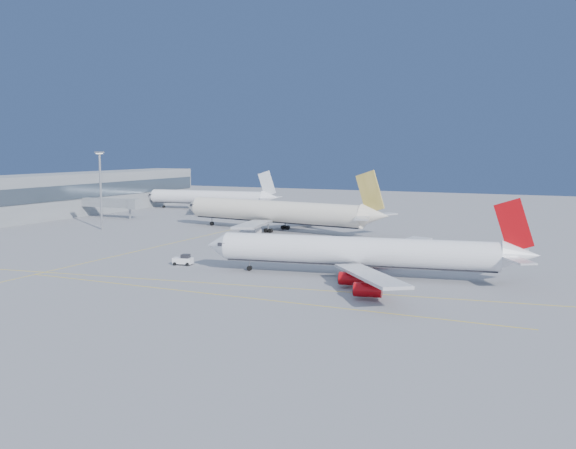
# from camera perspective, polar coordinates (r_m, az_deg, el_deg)

# --- Properties ---
(ground) EXTENTS (500.00, 500.00, 0.00)m
(ground) POSITION_cam_1_polar(r_m,az_deg,el_deg) (118.99, -3.01, -4.84)
(ground) COLOR slate
(ground) RESTS_ON ground
(terminal) EXTENTS (18.40, 110.00, 15.00)m
(terminal) POSITION_cam_1_polar(r_m,az_deg,el_deg) (253.65, -17.19, 2.75)
(terminal) COLOR gray
(terminal) RESTS_ON ground
(jet_bridge) EXTENTS (23.60, 3.60, 6.90)m
(jet_bridge) POSITION_cam_1_polar(r_m,az_deg,el_deg) (229.74, -15.28, 1.84)
(jet_bridge) COLOR gray
(jet_bridge) RESTS_ON ground
(taxiway_lines) EXTENTS (118.86, 140.00, 0.02)m
(taxiway_lines) POSITION_cam_1_polar(r_m,az_deg,el_deg) (131.63, -7.40, -3.75)
(taxiway_lines) COLOR yellow
(taxiway_lines) RESTS_ON ground
(airliner_virgin) EXTENTS (62.33, 55.42, 15.42)m
(airliner_virgin) POSITION_cam_1_polar(r_m,az_deg,el_deg) (120.70, 6.74, -2.47)
(airliner_virgin) COLOR white
(airliner_virgin) RESTS_ON ground
(airliner_etihad) EXTENTS (70.20, 64.27, 18.34)m
(airliner_etihad) POSITION_cam_1_polar(r_m,az_deg,el_deg) (186.26, -0.87, 1.11)
(airliner_etihad) COLOR beige
(airliner_etihad) RESTS_ON ground
(airliner_third) EXTENTS (58.32, 53.51, 15.64)m
(airliner_third) POSITION_cam_1_polar(r_m,az_deg,el_deg) (255.36, -6.96, 2.40)
(airliner_third) COLOR white
(airliner_third) RESTS_ON ground
(pushback_tug) EXTENTS (4.29, 3.07, 2.24)m
(pushback_tug) POSITION_cam_1_polar(r_m,az_deg,el_deg) (134.35, -9.28, -3.13)
(pushback_tug) COLOR white
(pushback_tug) RESTS_ON ground
(light_mast) EXTENTS (1.99, 1.99, 23.06)m
(light_mast) POSITION_cam_1_polar(r_m,az_deg,el_deg) (197.27, -16.33, 3.50)
(light_mast) COLOR gray
(light_mast) RESTS_ON ground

